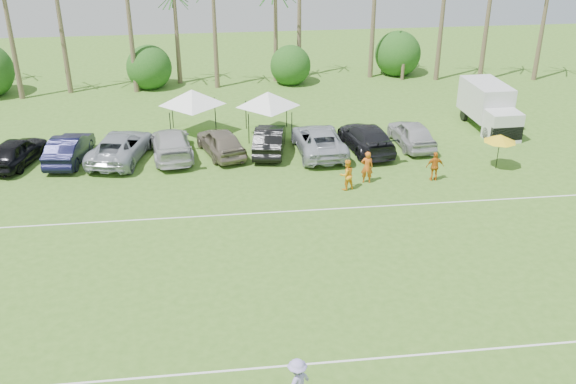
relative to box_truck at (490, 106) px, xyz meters
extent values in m
cube|color=white|center=(-18.42, -23.02, -1.66)|extent=(80.00, 0.10, 0.01)
cube|color=white|center=(-18.42, -11.02, -1.66)|extent=(80.00, 0.10, 0.01)
cone|color=brown|center=(-35.42, 12.98, 2.84)|extent=(0.44, 0.44, 9.00)
cone|color=brown|center=(-30.42, 12.98, 3.34)|extent=(0.44, 0.44, 10.00)
cone|color=brown|center=(-26.42, 12.98, 3.84)|extent=(0.44, 0.44, 11.00)
cone|color=brown|center=(-22.42, 12.98, 2.34)|extent=(0.44, 0.44, 8.00)
cone|color=brown|center=(-18.42, 12.98, 2.84)|extent=(0.44, 0.44, 9.00)
cone|color=brown|center=(-14.42, 12.98, 3.34)|extent=(0.44, 0.44, 10.00)
cone|color=brown|center=(-10.42, 12.98, 3.84)|extent=(0.44, 0.44, 11.00)
cone|color=brown|center=(-5.42, 12.98, 2.34)|extent=(0.44, 0.44, 8.00)
cone|color=brown|center=(-0.42, 12.98, 2.84)|extent=(0.44, 0.44, 9.00)
cone|color=brown|center=(4.58, 12.98, 3.34)|extent=(0.44, 0.44, 10.00)
cone|color=brown|center=(8.58, 12.98, 3.84)|extent=(0.44, 0.44, 11.00)
cylinder|color=brown|center=(-24.42, 13.98, -0.96)|extent=(0.30, 0.30, 1.40)
sphere|color=#184613|center=(-24.42, 13.98, 0.14)|extent=(4.00, 4.00, 4.00)
cylinder|color=brown|center=(-12.42, 13.98, -0.96)|extent=(0.30, 0.30, 1.40)
sphere|color=#184613|center=(-12.42, 13.98, 0.14)|extent=(4.00, 4.00, 4.00)
cylinder|color=brown|center=(-2.42, 13.98, -0.96)|extent=(0.30, 0.30, 1.40)
sphere|color=#184613|center=(-2.42, 13.98, 0.14)|extent=(4.00, 4.00, 4.00)
imported|color=#CC5A16|center=(-10.61, -7.90, -0.70)|extent=(0.77, 0.57, 1.92)
imported|color=#FD9F1C|center=(-11.97, -8.68, -0.76)|extent=(1.05, 0.92, 1.81)
imported|color=#CC6B16|center=(-6.62, -8.10, -0.78)|extent=(1.05, 0.48, 1.77)
cube|color=silver|center=(-0.02, 0.76, 0.27)|extent=(2.47, 4.40, 2.36)
cube|color=silver|center=(0.06, -2.26, -0.67)|extent=(2.21, 1.76, 1.98)
cube|color=black|center=(0.08, -2.97, -0.96)|extent=(2.18, 0.34, 0.94)
cube|color=#E5590C|center=(1.17, 0.79, -0.16)|extent=(0.06, 1.51, 0.85)
cylinder|color=black|center=(-0.89, -2.10, -1.24)|extent=(0.31, 0.86, 0.85)
cylinder|color=black|center=(1.00, -2.05, -1.24)|extent=(0.31, 0.86, 0.85)
cylinder|color=black|center=(-0.99, 1.86, -1.24)|extent=(0.31, 0.86, 0.85)
cylinder|color=black|center=(0.89, 1.91, -1.24)|extent=(0.31, 0.86, 0.85)
cylinder|color=black|center=(-22.12, -0.16, -0.60)|extent=(0.06, 0.06, 2.13)
cylinder|color=black|center=(-19.12, -0.16, -0.60)|extent=(0.06, 0.06, 2.13)
cylinder|color=black|center=(-22.12, 2.84, -0.60)|extent=(0.06, 0.06, 2.13)
cylinder|color=black|center=(-19.12, 2.84, -0.60)|extent=(0.06, 0.06, 2.13)
pyramid|color=white|center=(-20.62, 1.34, 1.54)|extent=(4.61, 4.61, 1.07)
cylinder|color=black|center=(-16.97, -0.85, -0.64)|extent=(0.06, 0.06, 2.06)
cylinder|color=black|center=(-14.08, -0.85, -0.64)|extent=(0.06, 0.06, 2.06)
cylinder|color=black|center=(-16.97, 2.04, -0.64)|extent=(0.06, 0.06, 2.06)
cylinder|color=black|center=(-14.08, 2.04, -0.64)|extent=(0.06, 0.06, 2.06)
pyramid|color=white|center=(-15.53, 0.60, 1.42)|extent=(4.44, 4.44, 1.03)
cylinder|color=black|center=(-2.27, -6.87, -0.68)|extent=(0.05, 0.05, 1.97)
cone|color=yellow|center=(-2.27, -6.87, 0.30)|extent=(1.97, 1.97, 0.45)
imported|color=#A79ADB|center=(-16.99, -24.87, -0.77)|extent=(1.32, 1.25, 1.79)
imported|color=black|center=(-31.40, -2.68, -0.80)|extent=(3.28, 5.40, 1.72)
imported|color=black|center=(-28.27, -2.56, -0.80)|extent=(2.42, 5.39, 1.72)
imported|color=#999FA8|center=(-25.14, -2.63, -0.80)|extent=(4.11, 6.65, 1.72)
imported|color=#B8B8BA|center=(-22.01, -2.52, -0.80)|extent=(3.17, 6.19, 1.72)
imported|color=#776B5A|center=(-18.87, -2.59, -0.80)|extent=(3.48, 5.42, 1.72)
imported|color=black|center=(-15.74, -2.52, -0.80)|extent=(2.69, 5.45, 1.72)
imported|color=#A7ACB6|center=(-12.61, -3.09, -0.80)|extent=(3.07, 6.28, 1.72)
imported|color=black|center=(-9.48, -2.94, -0.80)|extent=(3.17, 6.19, 1.72)
imported|color=#B4B3B6|center=(-6.35, -2.59, -0.80)|extent=(2.33, 5.16, 1.72)
camera|label=1|loc=(-19.27, -41.00, 14.04)|focal=40.00mm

